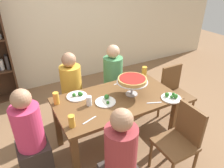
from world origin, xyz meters
name	(u,v)px	position (x,y,z in m)	size (l,w,h in m)	color
ground_plane	(115,143)	(0.00, 0.00, 0.00)	(12.00, 12.00, 0.00)	#846042
rear_partition	(58,13)	(0.00, 2.20, 1.40)	(8.00, 0.12, 2.80)	beige
dining_table	(116,105)	(0.00, 0.00, 0.64)	(1.48, 0.81, 0.74)	brown
diner_far_right	(113,84)	(0.36, 0.72, 0.49)	(0.34, 0.34, 1.15)	#382D28
diner_head_west	(32,142)	(-1.04, 0.01, 0.49)	(0.34, 0.34, 1.15)	#382D28
diner_near_left	(120,166)	(-0.36, -0.73, 0.49)	(0.34, 0.34, 1.15)	#382D28
diner_far_left	(72,95)	(-0.33, 0.72, 0.49)	(0.34, 0.34, 1.15)	#382D28
chair_near_right	(180,139)	(0.42, -0.72, 0.49)	(0.40, 0.40, 0.87)	brown
chair_head_east	(174,91)	(1.07, 0.08, 0.49)	(0.40, 0.40, 0.87)	brown
deep_dish_pizza_stand	(132,81)	(0.22, -0.02, 0.93)	(0.39, 0.39, 0.23)	silver
salad_plate_near_diner	(106,101)	(-0.15, -0.02, 0.76)	(0.25, 0.25, 0.07)	white
salad_plate_far_diner	(77,96)	(-0.40, 0.26, 0.76)	(0.26, 0.26, 0.07)	white
salad_plate_spare	(171,97)	(0.59, -0.33, 0.76)	(0.24, 0.24, 0.07)	white
beer_glass_amber_tall	(144,71)	(0.67, 0.34, 0.81)	(0.08, 0.08, 0.14)	gold
beer_glass_amber_short	(56,98)	(-0.67, 0.23, 0.81)	(0.07, 0.07, 0.15)	gold
beer_glass_amber_spare	(72,121)	(-0.65, -0.25, 0.81)	(0.07, 0.07, 0.13)	gold
water_glass_clear_near	(89,101)	(-0.35, 0.02, 0.80)	(0.06, 0.06, 0.12)	white
water_glass_clear_far	(141,83)	(0.45, 0.10, 0.79)	(0.06, 0.06, 0.10)	white
cutlery_fork_near	(133,81)	(0.43, 0.27, 0.74)	(0.18, 0.02, 0.01)	silver
cutlery_knife_near	(120,83)	(0.23, 0.30, 0.74)	(0.18, 0.02, 0.01)	silver
cutlery_fork_far	(90,120)	(-0.46, -0.24, 0.74)	(0.18, 0.02, 0.01)	silver
cutlery_knife_far	(154,103)	(0.35, -0.31, 0.74)	(0.18, 0.02, 0.01)	silver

